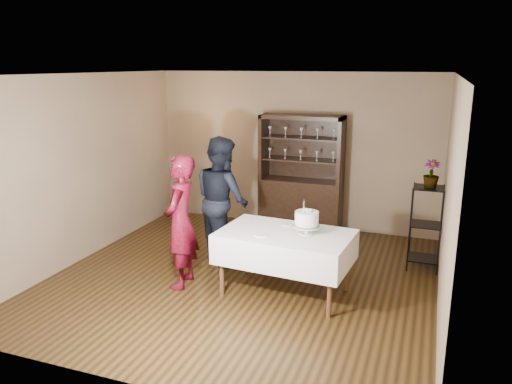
% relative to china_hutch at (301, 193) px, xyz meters
% --- Properties ---
extents(floor, '(5.00, 5.00, 0.00)m').
position_rel_china_hutch_xyz_m(floor, '(-0.20, -2.25, -0.66)').
color(floor, black).
rests_on(floor, ground).
extents(ceiling, '(5.00, 5.00, 0.00)m').
position_rel_china_hutch_xyz_m(ceiling, '(-0.20, -2.25, 2.04)').
color(ceiling, silver).
rests_on(ceiling, back_wall).
extents(back_wall, '(5.00, 0.02, 2.70)m').
position_rel_china_hutch_xyz_m(back_wall, '(-0.20, 0.25, 0.69)').
color(back_wall, brown).
rests_on(back_wall, floor).
extents(wall_left, '(0.02, 5.00, 2.70)m').
position_rel_china_hutch_xyz_m(wall_left, '(-2.70, -2.25, 0.69)').
color(wall_left, brown).
rests_on(wall_left, floor).
extents(wall_right, '(0.02, 5.00, 2.70)m').
position_rel_china_hutch_xyz_m(wall_right, '(2.30, -2.25, 0.69)').
color(wall_right, brown).
rests_on(wall_right, floor).
extents(china_hutch, '(1.40, 0.48, 2.00)m').
position_rel_china_hutch_xyz_m(china_hutch, '(0.00, 0.00, 0.00)').
color(china_hutch, black).
rests_on(china_hutch, floor).
extents(plant_etagere, '(0.42, 0.42, 1.20)m').
position_rel_china_hutch_xyz_m(plant_etagere, '(2.08, -1.05, -0.01)').
color(plant_etagere, black).
rests_on(plant_etagere, floor).
extents(cake_table, '(1.69, 1.12, 0.81)m').
position_rel_china_hutch_xyz_m(cake_table, '(0.46, -2.48, -0.05)').
color(cake_table, silver).
rests_on(cake_table, floor).
extents(woman, '(0.51, 0.69, 1.73)m').
position_rel_china_hutch_xyz_m(woman, '(-0.87, -2.71, 0.20)').
color(woman, '#360410').
rests_on(woman, floor).
extents(man, '(1.13, 1.11, 1.84)m').
position_rel_china_hutch_xyz_m(man, '(-0.73, -1.71, 0.26)').
color(man, black).
rests_on(man, floor).
extents(cake, '(0.34, 0.34, 0.45)m').
position_rel_china_hutch_xyz_m(cake, '(0.72, -2.44, 0.32)').
color(cake, white).
rests_on(cake, cake_table).
extents(plate_near, '(0.19, 0.19, 0.01)m').
position_rel_china_hutch_xyz_m(plate_near, '(0.22, -2.68, 0.15)').
color(plate_near, white).
rests_on(plate_near, cake_table).
extents(plate_far, '(0.19, 0.19, 0.01)m').
position_rel_china_hutch_xyz_m(plate_far, '(0.40, -2.19, 0.15)').
color(plate_far, white).
rests_on(plate_far, cake_table).
extents(potted_plant, '(0.23, 0.23, 0.38)m').
position_rel_china_hutch_xyz_m(potted_plant, '(2.09, -1.04, 0.71)').
color(potted_plant, '#4C7035').
rests_on(potted_plant, plant_etagere).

